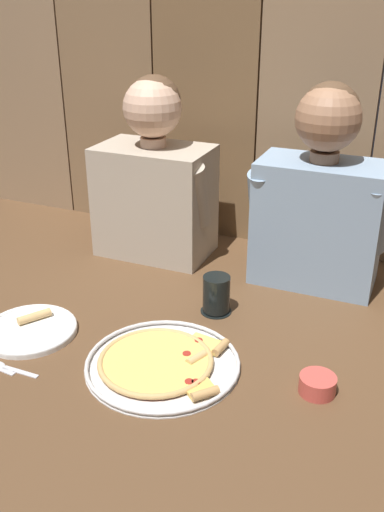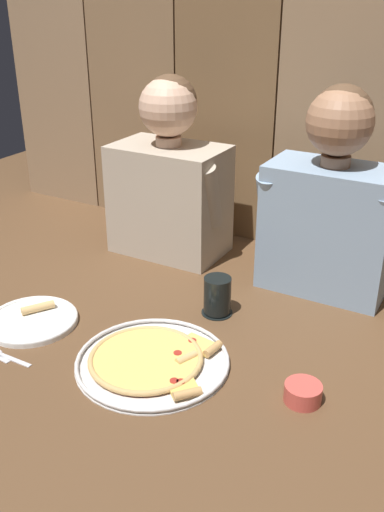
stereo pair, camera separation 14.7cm
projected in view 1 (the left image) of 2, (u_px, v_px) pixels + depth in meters
The scene contains 9 objects.
ground_plane at pixel (173, 334), 1.47m from camera, with size 3.20×3.20×0.00m, color brown.
pizza_tray at pixel (162, 363), 1.34m from camera, with size 0.36×0.36×0.03m.
dinner_plate at pixel (30, 329), 1.47m from camera, with size 0.24×0.24×0.03m.
drinking_glass at pixel (216, 295), 1.54m from camera, with size 0.09×0.09×0.11m.
dipping_bowl at pixel (318, 384), 1.25m from camera, with size 0.08×0.08×0.04m.
table_spoon at pixel (4, 366), 1.34m from camera, with size 0.14×0.03×0.01m.
diner_left at pixel (154, 178), 1.81m from camera, with size 0.39×0.22×0.57m.
diner_right at pixel (320, 196), 1.62m from camera, with size 0.39×0.21×0.58m.
wooden_backdrop_wall at pixel (261, 55), 1.76m from camera, with size 2.19×0.03×1.22m.
Camera 1 is at (0.53, -1.12, 0.81)m, focal length 40.20 mm.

